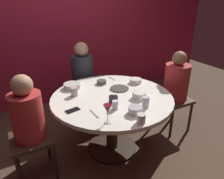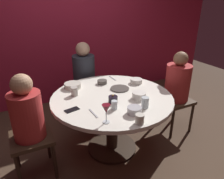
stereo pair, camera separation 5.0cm
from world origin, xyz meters
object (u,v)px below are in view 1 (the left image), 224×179
seated_diner_back (83,72)px  bowl_sauce_side (101,82)px  bowl_serving_large (135,110)px  dinner_plate (119,88)px  bowl_salad_center (139,95)px  cup_by_right_diner (115,105)px  dining_table (112,107)px  cup_center_front (146,102)px  bowl_small_white (136,81)px  cell_phone (73,110)px  cup_by_left_diner (141,119)px  wine_glass (108,110)px  cup_near_candle (74,92)px  seated_diner_right (176,83)px  seated_diner_left (28,117)px  bowl_rice_portion (72,86)px  candle_holder (113,99)px

seated_diner_back → bowl_sauce_side: (0.05, -0.54, 0.03)m
seated_diner_back → bowl_serving_large: (0.02, -1.37, 0.04)m
dinner_plate → bowl_salad_center: 0.32m
bowl_sauce_side → cup_by_right_diner: cup_by_right_diner is taller
dining_table → cup_center_front: size_ratio=12.15×
bowl_salad_center → bowl_small_white: bearing=61.2°
cell_phone → cup_by_left_diner: (0.46, -0.50, 0.04)m
cup_by_left_diner → bowl_serving_large: bearing=73.1°
wine_glass → cup_by_right_diner: size_ratio=1.97×
cell_phone → dinner_plate: bearing=97.8°
dinner_plate → cup_near_candle: cup_near_candle is taller
dinner_plate → seated_diner_right: bearing=-9.4°
cell_phone → cup_near_candle: size_ratio=1.43×
dinner_plate → wine_glass: bearing=-127.8°
wine_glass → cup_center_front: wine_glass is taller
seated_diner_left → cup_by_left_diner: 1.06m
cell_phone → cup_center_front: (0.67, -0.27, 0.05)m
wine_glass → bowl_rice_portion: (-0.04, 0.89, -0.10)m
seated_diner_left → bowl_sauce_side: size_ratio=9.19×
candle_holder → bowl_small_white: 0.62m
dining_table → cup_center_front: (0.18, -0.39, 0.20)m
dining_table → bowl_small_white: size_ratio=8.90×
seated_diner_left → seated_diner_back: (0.90, 0.93, 0.02)m
cell_phone → wine_glass: bearing=18.5°
seated_diner_right → wine_glass: 1.34m
bowl_serving_large → candle_holder: bearing=104.5°
wine_glass → seated_diner_right: bearing=20.2°
seated_diner_left → bowl_salad_center: size_ratio=7.54×
cup_by_left_diner → bowl_rice_portion: bearing=105.7°
seated_diner_right → bowl_serving_large: (-0.95, -0.44, 0.06)m
dining_table → seated_diner_back: size_ratio=1.17×
seated_diner_right → bowl_rice_portion: size_ratio=5.56×
candle_holder → dinner_plate: candle_holder is taller
cup_near_candle → cup_by_left_diner: 0.88m
seated_diner_right → cup_near_candle: 1.35m
bowl_small_white → cup_center_front: size_ratio=1.37×
dining_table → wine_glass: wine_glass is taller
seated_diner_left → bowl_serving_large: (0.92, -0.44, 0.06)m
bowl_serving_large → bowl_small_white: size_ratio=0.92×
cup_center_front → bowl_serving_large: bearing=-160.5°
bowl_small_white → cup_near_candle: 0.82m
seated_diner_back → cell_phone: seated_diner_back is taller
seated_diner_back → bowl_sauce_side: bearing=5.5°
bowl_serving_large → bowl_rice_portion: bowl_serving_large is taller
cup_by_left_diner → cup_center_front: cup_center_front is taller
dinner_plate → bowl_sauce_side: (-0.12, 0.25, 0.02)m
seated_diner_right → wine_glass: seated_diner_right is taller
bowl_salad_center → cup_center_front: cup_center_front is taller
seated_diner_left → bowl_salad_center: bearing=-9.2°
dining_table → seated_diner_right: (0.96, 0.00, 0.12)m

